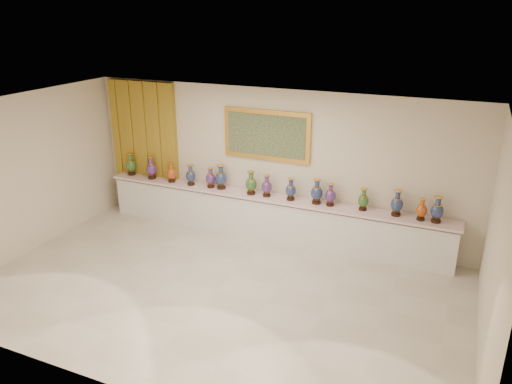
% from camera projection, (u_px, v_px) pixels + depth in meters
% --- Properties ---
extents(ground, '(8.00, 8.00, 0.00)m').
position_uv_depth(ground, '(218.00, 291.00, 8.32)').
color(ground, beige).
rests_on(ground, ground).
extents(room, '(8.00, 8.00, 8.00)m').
position_uv_depth(room, '(163.00, 147.00, 10.82)').
color(room, beige).
rests_on(room, ground).
extents(counter, '(7.28, 0.48, 0.90)m').
position_uv_depth(counter, '(269.00, 217.00, 10.12)').
color(counter, white).
rests_on(counter, ground).
extents(vase_0, '(0.30, 0.30, 0.49)m').
position_uv_depth(vase_0, '(131.00, 165.00, 11.13)').
color(vase_0, black).
rests_on(vase_0, counter).
extents(vase_1, '(0.25, 0.25, 0.50)m').
position_uv_depth(vase_1, '(152.00, 169.00, 10.88)').
color(vase_1, black).
rests_on(vase_1, counter).
extents(vase_2, '(0.25, 0.25, 0.43)m').
position_uv_depth(vase_2, '(171.00, 173.00, 10.68)').
color(vase_2, black).
rests_on(vase_2, counter).
extents(vase_3, '(0.25, 0.25, 0.45)m').
position_uv_depth(vase_3, '(191.00, 176.00, 10.50)').
color(vase_3, black).
rests_on(vase_3, counter).
extents(vase_4, '(0.23, 0.23, 0.43)m').
position_uv_depth(vase_4, '(211.00, 179.00, 10.35)').
color(vase_4, black).
rests_on(vase_4, counter).
extents(vase_5, '(0.25, 0.25, 0.51)m').
position_uv_depth(vase_5, '(221.00, 178.00, 10.27)').
color(vase_5, black).
rests_on(vase_5, counter).
extents(vase_6, '(0.24, 0.24, 0.48)m').
position_uv_depth(vase_6, '(251.00, 184.00, 9.97)').
color(vase_6, black).
rests_on(vase_6, counter).
extents(vase_7, '(0.24, 0.24, 0.45)m').
position_uv_depth(vase_7, '(267.00, 187.00, 9.87)').
color(vase_7, black).
rests_on(vase_7, counter).
extents(vase_8, '(0.23, 0.23, 0.44)m').
position_uv_depth(vase_8, '(291.00, 190.00, 9.68)').
color(vase_8, black).
rests_on(vase_8, counter).
extents(vase_9, '(0.25, 0.25, 0.49)m').
position_uv_depth(vase_9, '(317.00, 193.00, 9.50)').
color(vase_9, black).
rests_on(vase_9, counter).
extents(vase_10, '(0.23, 0.23, 0.44)m').
position_uv_depth(vase_10, '(331.00, 196.00, 9.41)').
color(vase_10, black).
rests_on(vase_10, counter).
extents(vase_11, '(0.24, 0.24, 0.42)m').
position_uv_depth(vase_11, '(363.00, 200.00, 9.20)').
color(vase_11, black).
rests_on(vase_11, counter).
extents(vase_12, '(0.23, 0.23, 0.48)m').
position_uv_depth(vase_12, '(397.00, 204.00, 8.95)').
color(vase_12, black).
rests_on(vase_12, counter).
extents(vase_13, '(0.20, 0.20, 0.41)m').
position_uv_depth(vase_13, '(422.00, 210.00, 8.77)').
color(vase_13, black).
rests_on(vase_13, counter).
extents(vase_14, '(0.26, 0.26, 0.48)m').
position_uv_depth(vase_14, '(437.00, 211.00, 8.67)').
color(vase_14, black).
rests_on(vase_14, counter).
extents(label_card, '(0.10, 0.06, 0.00)m').
position_uv_depth(label_card, '(195.00, 187.00, 10.44)').
color(label_card, white).
rests_on(label_card, counter).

